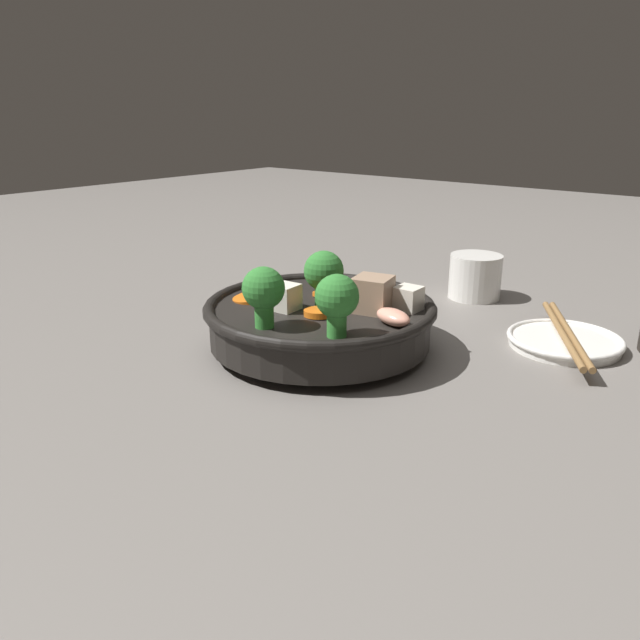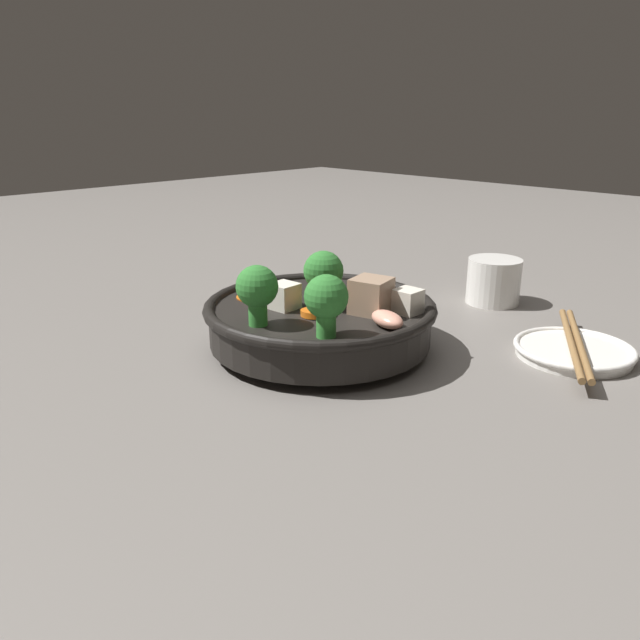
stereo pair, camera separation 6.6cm
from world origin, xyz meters
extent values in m
plane|color=slate|center=(0.00, 0.00, 0.00)|extent=(3.00, 3.00, 0.00)
cylinder|color=black|center=(0.00, 0.00, 0.01)|extent=(0.13, 0.13, 0.01)
cylinder|color=black|center=(0.00, 0.00, 0.03)|extent=(0.23, 0.23, 0.04)
torus|color=black|center=(0.00, 0.00, 0.05)|extent=(0.24, 0.24, 0.01)
cylinder|color=brown|center=(0.00, 0.00, 0.04)|extent=(0.22, 0.22, 0.02)
cylinder|color=orange|center=(0.02, -0.02, 0.05)|extent=(0.05, 0.05, 0.01)
cylinder|color=orange|center=(-0.07, -0.03, 0.05)|extent=(0.06, 0.06, 0.01)
cylinder|color=orange|center=(-0.02, 0.04, 0.05)|extent=(0.05, 0.05, 0.01)
cylinder|color=orange|center=(-0.07, 0.00, 0.05)|extent=(0.06, 0.06, 0.01)
cylinder|color=green|center=(0.01, 0.00, 0.06)|extent=(0.02, 0.02, 0.02)
sphere|color=#2D752D|center=(0.01, 0.00, 0.09)|extent=(0.04, 0.04, 0.04)
cylinder|color=green|center=(0.07, -0.06, 0.06)|extent=(0.02, 0.02, 0.02)
sphere|color=#2D752D|center=(0.07, -0.06, 0.09)|extent=(0.04, 0.04, 0.04)
cylinder|color=green|center=(0.00, -0.08, 0.06)|extent=(0.02, 0.02, 0.02)
sphere|color=#2D752D|center=(0.00, -0.08, 0.09)|extent=(0.04, 0.04, 0.04)
cube|color=silver|center=(0.08, 0.05, 0.06)|extent=(0.03, 0.03, 0.02)
cube|color=silver|center=(-0.02, -0.03, 0.06)|extent=(0.03, 0.03, 0.03)
cube|color=#9E7F66|center=(0.05, 0.02, 0.07)|extent=(0.04, 0.04, 0.04)
ellipsoid|color=#EA9E84|center=(0.09, 0.00, 0.06)|extent=(0.05, 0.04, 0.02)
cylinder|color=white|center=(0.20, 0.17, 0.01)|extent=(0.12, 0.12, 0.01)
torus|color=white|center=(0.20, 0.17, 0.01)|extent=(0.12, 0.12, 0.01)
cylinder|color=white|center=(0.04, 0.28, 0.03)|extent=(0.07, 0.07, 0.06)
cylinder|color=brown|center=(0.04, 0.28, 0.05)|extent=(0.06, 0.06, 0.00)
cylinder|color=olive|center=(0.20, 0.17, 0.02)|extent=(0.11, 0.18, 0.01)
cylinder|color=olive|center=(0.20, 0.17, 0.02)|extent=(0.11, 0.18, 0.01)
camera|label=1|loc=(0.39, -0.48, 0.25)|focal=35.00mm
camera|label=2|loc=(0.44, -0.44, 0.25)|focal=35.00mm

